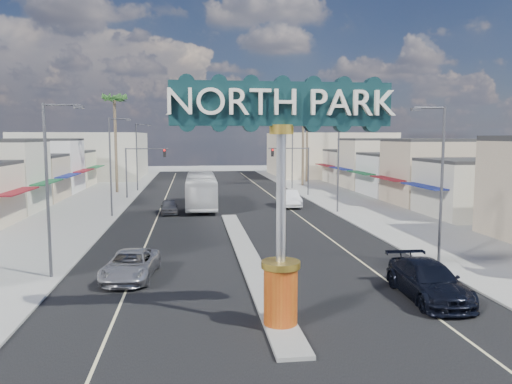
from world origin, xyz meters
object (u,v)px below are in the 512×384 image
object	(u,v)px
traffic_signal_right	(294,162)
streetlight_l_mid	(112,162)
suv_right	(428,281)
car_parked_left	(169,207)
palm_right_mid	(303,114)
suv_left	(131,265)
gateway_sign	(281,174)
palm_left_far	(114,104)
city_bus	(201,190)
traffic_signal_left	(142,162)
streetlight_r_mid	(337,160)
streetlight_l_far	(138,154)
streetlight_r_far	(291,153)
palm_right_far	(307,104)
streetlight_l_near	(50,181)
streetlight_r_near	(439,177)
car_parked_right	(289,198)

from	to	relation	value
traffic_signal_right	streetlight_l_mid	bearing A→B (deg)	-144.50
suv_right	car_parked_left	size ratio (longest dim) A/B	1.42
palm_right_mid	suv_left	xyz separation A→B (m)	(-19.52, -46.49, -9.88)
suv_right	gateway_sign	bearing A→B (deg)	-159.05
traffic_signal_right	suv_right	size ratio (longest dim) A/B	1.04
palm_left_far	city_bus	bearing A→B (deg)	-53.63
traffic_signal_left	streetlight_r_mid	size ratio (longest dim) A/B	0.67
traffic_signal_left	streetlight_l_far	bearing A→B (deg)	98.86
streetlight_r_far	palm_right_mid	world-z (taller)	palm_right_mid
traffic_signal_right	streetlight_l_mid	world-z (taller)	streetlight_l_mid
traffic_signal_right	streetlight_r_mid	bearing A→B (deg)	-84.90
streetlight_r_mid	traffic_signal_left	bearing A→B (deg)	144.50
palm_right_mid	palm_right_far	xyz separation A→B (m)	(2.00, 6.00, 1.78)
palm_right_mid	streetlight_l_near	bearing A→B (deg)	-116.99
traffic_signal_left	streetlight_r_near	size ratio (longest dim) A/B	0.67
streetlight_l_near	streetlight_l_mid	bearing A→B (deg)	90.00
streetlight_r_far	suv_left	xyz separation A→B (m)	(-16.95, -42.49, -4.34)
streetlight_r_mid	streetlight_r_far	size ratio (longest dim) A/B	1.00
streetlight_r_mid	streetlight_r_far	xyz separation A→B (m)	(0.00, 22.00, 0.00)
streetlight_r_far	palm_left_far	xyz separation A→B (m)	(-23.43, -2.00, 6.43)
streetlight_l_mid	city_bus	xyz separation A→B (m)	(8.05, 5.59, -3.28)
streetlight_l_far	streetlight_r_near	distance (m)	46.90
traffic_signal_right	palm_right_far	xyz separation A→B (m)	(5.82, 18.01, 8.11)
traffic_signal_right	streetlight_r_far	bearing A→B (deg)	81.14
traffic_signal_right	streetlight_l_mid	size ratio (longest dim) A/B	0.67
suv_left	streetlight_r_far	bearing A→B (deg)	73.79
gateway_sign	palm_right_far	xyz separation A→B (m)	(15.00, 60.02, 6.46)
traffic_signal_left	traffic_signal_right	bearing A→B (deg)	0.00
gateway_sign	streetlight_l_far	xyz separation A→B (m)	(-10.43, 50.02, -0.86)
streetlight_r_mid	suv_right	world-z (taller)	streetlight_r_mid
streetlight_l_far	suv_left	bearing A→B (deg)	-84.73
city_bus	gateway_sign	bearing A→B (deg)	-85.30
gateway_sign	suv_left	size ratio (longest dim) A/B	1.76
gateway_sign	palm_right_far	size ratio (longest dim) A/B	0.65
palm_left_far	car_parked_left	world-z (taller)	palm_left_far
traffic_signal_left	streetlight_l_mid	distance (m)	14.07
streetlight_l_near	streetlight_r_far	bearing A→B (deg)	63.58
palm_right_far	streetlight_l_near	bearing A→B (deg)	-116.06
traffic_signal_right	car_parked_left	world-z (taller)	traffic_signal_right
traffic_signal_right	streetlight_l_far	world-z (taller)	streetlight_l_far
gateway_sign	car_parked_left	bearing A→B (deg)	100.56
streetlight_r_far	car_parked_right	bearing A→B (deg)	-102.10
streetlight_l_near	city_bus	bearing A→B (deg)	72.54
suv_left	city_bus	bearing A→B (deg)	86.54
gateway_sign	streetlight_r_near	xyz separation A→B (m)	(10.43, 8.02, -0.86)
palm_left_far	streetlight_r_far	bearing A→B (deg)	4.88
gateway_sign	streetlight_l_near	xyz separation A→B (m)	(-10.43, 8.02, -0.86)
gateway_sign	streetlight_r_far	distance (m)	51.10
gateway_sign	city_bus	size ratio (longest dim) A/B	0.71
city_bus	traffic_signal_right	bearing A→B (deg)	36.64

